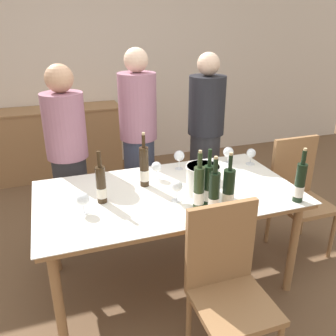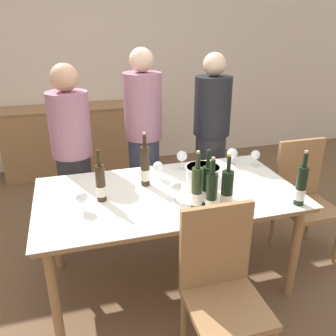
# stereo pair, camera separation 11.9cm
# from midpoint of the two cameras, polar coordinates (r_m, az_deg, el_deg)

# --- Properties ---
(ground_plane) EXTENTS (12.00, 12.00, 0.00)m
(ground_plane) POSITION_cam_midpoint_polar(r_m,az_deg,el_deg) (2.91, -1.23, -17.32)
(ground_plane) COLOR brown
(back_wall) EXTENTS (8.00, 0.10, 2.80)m
(back_wall) POSITION_cam_midpoint_polar(r_m,az_deg,el_deg) (4.85, -11.53, 16.77)
(back_wall) COLOR beige
(back_wall) RESTS_ON ground_plane
(sideboard_cabinet) EXTENTS (1.59, 0.46, 0.87)m
(sideboard_cabinet) POSITION_cam_midpoint_polar(r_m,az_deg,el_deg) (4.72, -17.98, 3.92)
(sideboard_cabinet) COLOR #996B42
(sideboard_cabinet) RESTS_ON ground_plane
(dining_table) EXTENTS (1.80, 0.98, 0.76)m
(dining_table) POSITION_cam_midpoint_polar(r_m,az_deg,el_deg) (2.52, -1.36, -5.23)
(dining_table) COLOR #996B42
(dining_table) RESTS_ON ground_plane
(ice_bucket) EXTENTS (0.24, 0.24, 0.21)m
(ice_bucket) POSITION_cam_midpoint_polar(r_m,az_deg,el_deg) (2.42, 4.18, -1.82)
(ice_bucket) COLOR white
(ice_bucket) RESTS_ON dining_table
(wine_bottle_0) EXTENTS (0.07, 0.07, 0.40)m
(wine_bottle_0) POSITION_cam_midpoint_polar(r_m,az_deg,el_deg) (2.53, -5.17, 0.03)
(wine_bottle_0) COLOR #332314
(wine_bottle_0) RESTS_ON dining_table
(wine_bottle_1) EXTENTS (0.07, 0.07, 0.37)m
(wine_bottle_1) POSITION_cam_midpoint_polar(r_m,az_deg,el_deg) (2.45, 19.10, -2.33)
(wine_bottle_1) COLOR black
(wine_bottle_1) RESTS_ON dining_table
(wine_bottle_2) EXTENTS (0.07, 0.07, 0.39)m
(wine_bottle_2) POSITION_cam_midpoint_polar(r_m,az_deg,el_deg) (2.27, 5.00, -3.02)
(wine_bottle_2) COLOR black
(wine_bottle_2) RESTS_ON dining_table
(wine_bottle_3) EXTENTS (0.07, 0.07, 0.39)m
(wine_bottle_3) POSITION_cam_midpoint_polar(r_m,az_deg,el_deg) (2.22, 3.45, -3.41)
(wine_bottle_3) COLOR #28381E
(wine_bottle_3) RESTS_ON dining_table
(wine_bottle_4) EXTENTS (0.07, 0.07, 0.38)m
(wine_bottle_4) POSITION_cam_midpoint_polar(r_m,az_deg,el_deg) (2.16, 5.82, -4.33)
(wine_bottle_4) COLOR black
(wine_bottle_4) RESTS_ON dining_table
(wine_bottle_5) EXTENTS (0.07, 0.07, 0.36)m
(wine_bottle_5) POSITION_cam_midpoint_polar(r_m,az_deg,el_deg) (2.36, -12.11, -2.71)
(wine_bottle_5) COLOR #332314
(wine_bottle_5) RESTS_ON dining_table
(wine_bottle_6) EXTENTS (0.08, 0.08, 0.38)m
(wine_bottle_6) POSITION_cam_midpoint_polar(r_m,az_deg,el_deg) (2.25, 8.18, -3.60)
(wine_bottle_6) COLOR black
(wine_bottle_6) RESTS_ON dining_table
(wine_glass_0) EXTENTS (0.08, 0.08, 0.14)m
(wine_glass_0) POSITION_cam_midpoint_polar(r_m,az_deg,el_deg) (2.27, -14.99, -4.94)
(wine_glass_0) COLOR white
(wine_glass_0) RESTS_ON dining_table
(wine_glass_1) EXTENTS (0.08, 0.08, 0.15)m
(wine_glass_1) POSITION_cam_midpoint_polar(r_m,az_deg,el_deg) (2.32, -0.07, -3.04)
(wine_glass_1) COLOR white
(wine_glass_1) RESTS_ON dining_table
(wine_glass_2) EXTENTS (0.09, 0.09, 0.14)m
(wine_glass_2) POSITION_cam_midpoint_polar(r_m,az_deg,el_deg) (2.97, 8.53, 2.45)
(wine_glass_2) COLOR white
(wine_glass_2) RESTS_ON dining_table
(wine_glass_3) EXTENTS (0.08, 0.08, 0.16)m
(wine_glass_3) POSITION_cam_midpoint_polar(r_m,az_deg,el_deg) (2.82, 0.59, 1.89)
(wine_glass_3) COLOR white
(wine_glass_3) RESTS_ON dining_table
(wine_glass_4) EXTENTS (0.08, 0.08, 0.14)m
(wine_glass_4) POSITION_cam_midpoint_polar(r_m,az_deg,el_deg) (2.99, 12.09, 2.24)
(wine_glass_4) COLOR white
(wine_glass_4) RESTS_ON dining_table
(wine_glass_5) EXTENTS (0.08, 0.08, 0.13)m
(wine_glass_5) POSITION_cam_midpoint_polar(r_m,az_deg,el_deg) (2.66, -3.15, 0.07)
(wine_glass_5) COLOR white
(wine_glass_5) RESTS_ON dining_table
(chair_near_front) EXTENTS (0.42, 0.42, 0.96)m
(chair_near_front) POSITION_cam_midpoint_polar(r_m,az_deg,el_deg) (2.09, 7.77, -17.26)
(chair_near_front) COLOR #996B42
(chair_near_front) RESTS_ON ground_plane
(chair_right_end) EXTENTS (0.42, 0.42, 0.97)m
(chair_right_end) POSITION_cam_midpoint_polar(r_m,az_deg,el_deg) (3.19, 19.09, -3.19)
(chair_right_end) COLOR #996B42
(chair_right_end) RESTS_ON ground_plane
(person_host) EXTENTS (0.33, 0.33, 1.57)m
(person_host) POSITION_cam_midpoint_polar(r_m,az_deg,el_deg) (3.06, -16.71, 0.97)
(person_host) COLOR #2D2D33
(person_host) RESTS_ON ground_plane
(person_guest_left) EXTENTS (0.33, 0.33, 1.67)m
(person_guest_left) POSITION_cam_midpoint_polar(r_m,az_deg,el_deg) (3.22, -5.76, 3.88)
(person_guest_left) COLOR #383F56
(person_guest_left) RESTS_ON ground_plane
(person_guest_right) EXTENTS (0.33, 0.33, 1.62)m
(person_guest_right) POSITION_cam_midpoint_polar(r_m,az_deg,el_deg) (3.35, 4.97, 4.14)
(person_guest_right) COLOR #2D2D33
(person_guest_right) RESTS_ON ground_plane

